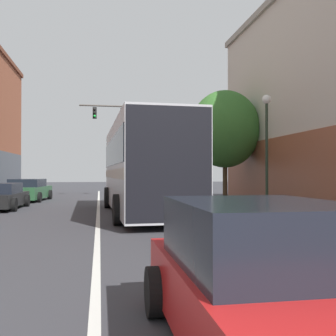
{
  "coord_description": "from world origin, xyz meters",
  "views": [
    {
      "loc": [
        0.05,
        0.29,
        1.65
      ],
      "look_at": [
        2.59,
        14.82,
        1.87
      ],
      "focal_mm": 42.0,
      "sensor_mm": 36.0,
      "label": 1
    }
  ],
  "objects_px": {
    "bus": "(143,165)",
    "parked_car_left_mid": "(2,197)",
    "street_tree_near": "(225,129)",
    "parked_car_left_far": "(28,190)",
    "street_lamp": "(267,145)",
    "traffic_signal_gantry": "(147,127)",
    "hatchback_foreground": "(267,284)"
  },
  "relations": [
    {
      "from": "parked_car_left_far",
      "to": "traffic_signal_gantry",
      "type": "relative_size",
      "value": 0.65
    },
    {
      "from": "street_tree_near",
      "to": "parked_car_left_mid",
      "type": "bearing_deg",
      "value": 174.96
    },
    {
      "from": "hatchback_foreground",
      "to": "parked_car_left_mid",
      "type": "height_order",
      "value": "hatchback_foreground"
    },
    {
      "from": "bus",
      "to": "hatchback_foreground",
      "type": "distance_m",
      "value": 12.68
    },
    {
      "from": "parked_car_left_mid",
      "to": "parked_car_left_far",
      "type": "bearing_deg",
      "value": -0.95
    },
    {
      "from": "traffic_signal_gantry",
      "to": "hatchback_foreground",
      "type": "bearing_deg",
      "value": -94.33
    },
    {
      "from": "hatchback_foreground",
      "to": "parked_car_left_mid",
      "type": "bearing_deg",
      "value": 20.71
    },
    {
      "from": "parked_car_left_mid",
      "to": "parked_car_left_far",
      "type": "xyz_separation_m",
      "value": [
        0.22,
        5.65,
        0.06
      ]
    },
    {
      "from": "street_lamp",
      "to": "traffic_signal_gantry",
      "type": "bearing_deg",
      "value": 99.94
    },
    {
      "from": "hatchback_foreground",
      "to": "parked_car_left_far",
      "type": "distance_m",
      "value": 22.37
    },
    {
      "from": "parked_car_left_mid",
      "to": "street_tree_near",
      "type": "relative_size",
      "value": 0.77
    },
    {
      "from": "parked_car_left_mid",
      "to": "street_tree_near",
      "type": "distance_m",
      "value": 11.06
    },
    {
      "from": "parked_car_left_mid",
      "to": "bus",
      "type": "bearing_deg",
      "value": -116.98
    },
    {
      "from": "parked_car_left_mid",
      "to": "street_tree_near",
      "type": "bearing_deg",
      "value": -93.71
    },
    {
      "from": "parked_car_left_far",
      "to": "street_tree_near",
      "type": "xyz_separation_m",
      "value": [
        10.31,
        -6.57,
        3.19
      ]
    },
    {
      "from": "bus",
      "to": "street_lamp",
      "type": "distance_m",
      "value": 4.99
    },
    {
      "from": "parked_car_left_mid",
      "to": "hatchback_foreground",
      "type": "bearing_deg",
      "value": -158.14
    },
    {
      "from": "parked_car_left_mid",
      "to": "traffic_signal_gantry",
      "type": "relative_size",
      "value": 0.62
    },
    {
      "from": "hatchback_foreground",
      "to": "street_tree_near",
      "type": "relative_size",
      "value": 0.68
    },
    {
      "from": "traffic_signal_gantry",
      "to": "street_tree_near",
      "type": "xyz_separation_m",
      "value": [
        2.69,
        -9.56,
        -1.15
      ]
    },
    {
      "from": "parked_car_left_far",
      "to": "street_tree_near",
      "type": "distance_m",
      "value": 12.64
    },
    {
      "from": "parked_car_left_mid",
      "to": "traffic_signal_gantry",
      "type": "xyz_separation_m",
      "value": [
        7.85,
        8.63,
        4.4
      ]
    },
    {
      "from": "bus",
      "to": "parked_car_left_mid",
      "type": "xyz_separation_m",
      "value": [
        -6.25,
        3.37,
        -1.44
      ]
    },
    {
      "from": "street_tree_near",
      "to": "hatchback_foreground",
      "type": "bearing_deg",
      "value": -106.83
    },
    {
      "from": "bus",
      "to": "hatchback_foreground",
      "type": "xyz_separation_m",
      "value": [
        -0.27,
        -12.6,
        -1.38
      ]
    },
    {
      "from": "street_tree_near",
      "to": "street_lamp",
      "type": "bearing_deg",
      "value": -91.27
    },
    {
      "from": "parked_car_left_far",
      "to": "street_lamp",
      "type": "height_order",
      "value": "street_lamp"
    },
    {
      "from": "street_lamp",
      "to": "street_tree_near",
      "type": "height_order",
      "value": "street_tree_near"
    },
    {
      "from": "bus",
      "to": "street_tree_near",
      "type": "bearing_deg",
      "value": -62.03
    },
    {
      "from": "bus",
      "to": "street_lamp",
      "type": "xyz_separation_m",
      "value": [
        4.17,
        -2.67,
        0.65
      ]
    },
    {
      "from": "parked_car_left_far",
      "to": "street_tree_near",
      "type": "bearing_deg",
      "value": -117.26
    },
    {
      "from": "parked_car_left_far",
      "to": "parked_car_left_mid",
      "type": "bearing_deg",
      "value": -177.01
    }
  ]
}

